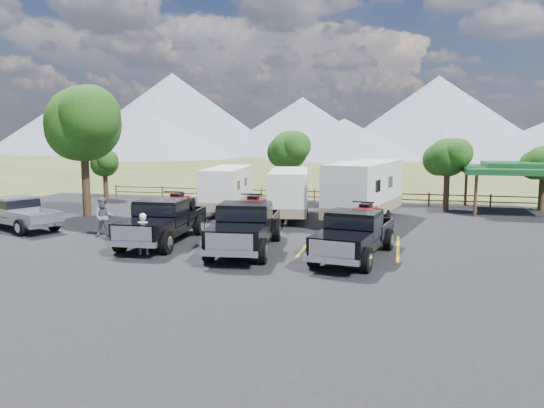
% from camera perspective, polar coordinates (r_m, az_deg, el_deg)
% --- Properties ---
extents(ground, '(320.00, 320.00, 0.00)m').
position_cam_1_polar(ground, '(20.93, -3.44, -6.34)').
color(ground, '#434A1F').
rests_on(ground, ground).
extents(asphalt_lot, '(44.00, 34.00, 0.04)m').
position_cam_1_polar(asphalt_lot, '(23.73, -1.31, -4.61)').
color(asphalt_lot, black).
rests_on(asphalt_lot, ground).
extents(stall_lines, '(12.12, 5.50, 0.01)m').
position_cam_1_polar(stall_lines, '(24.67, -0.72, -4.08)').
color(stall_lines, gold).
rests_on(stall_lines, asphalt_lot).
extents(tree_big_nw, '(5.54, 5.18, 7.84)m').
position_cam_1_polar(tree_big_nw, '(33.94, -19.69, 8.10)').
color(tree_big_nw, '#321E13').
rests_on(tree_big_nw, ground).
extents(tree_ne_a, '(3.11, 2.92, 4.76)m').
position_cam_1_polar(tree_ne_a, '(36.59, 18.34, 4.77)').
color(tree_ne_a, '#321E13').
rests_on(tree_ne_a, ground).
extents(tree_ne_b, '(2.77, 2.59, 4.27)m').
position_cam_1_polar(tree_ne_b, '(38.54, 27.14, 3.92)').
color(tree_ne_b, '#321E13').
rests_on(tree_ne_b, ground).
extents(tree_north, '(3.46, 3.24, 5.25)m').
position_cam_1_polar(tree_north, '(39.27, 1.83, 5.83)').
color(tree_north, '#321E13').
rests_on(tree_north, ground).
extents(tree_nw_small, '(2.59, 2.43, 3.85)m').
position_cam_1_polar(tree_nw_small, '(42.61, -17.57, 4.20)').
color(tree_nw_small, '#321E13').
rests_on(tree_nw_small, ground).
extents(rail_fence, '(36.12, 0.12, 1.00)m').
position_cam_1_polar(rail_fence, '(38.38, 7.55, 0.89)').
color(rail_fence, brown).
rests_on(rail_fence, ground).
extents(pavilion, '(6.20, 6.20, 3.22)m').
position_cam_1_polar(pavilion, '(37.16, 24.50, 3.44)').
color(pavilion, brown).
rests_on(pavilion, ground).
extents(mountain_range, '(209.00, 71.00, 20.00)m').
position_cam_1_polar(mountain_range, '(126.16, 7.47, 8.80)').
color(mountain_range, gray).
rests_on(mountain_range, ground).
extents(rig_left, '(2.65, 6.82, 2.24)m').
position_cam_1_polar(rig_left, '(24.87, -11.59, -1.62)').
color(rig_left, black).
rests_on(rig_left, asphalt_lot).
extents(rig_center, '(2.98, 7.09, 2.31)m').
position_cam_1_polar(rig_center, '(22.82, -2.79, -2.22)').
color(rig_center, black).
rests_on(rig_center, asphalt_lot).
extents(rig_right, '(3.12, 6.69, 2.15)m').
position_cam_1_polar(rig_right, '(21.70, 8.93, -3.02)').
color(rig_right, black).
rests_on(rig_right, asphalt_lot).
extents(trailer_left, '(2.80, 8.28, 2.86)m').
position_cam_1_polar(trailer_left, '(33.88, -4.82, 1.64)').
color(trailer_left, white).
rests_on(trailer_left, asphalt_lot).
extents(trailer_center, '(3.19, 8.28, 2.86)m').
position_cam_1_polar(trailer_center, '(31.30, 1.85, 1.17)').
color(trailer_center, white).
rests_on(trailer_center, asphalt_lot).
extents(trailer_right, '(4.18, 9.81, 3.40)m').
position_cam_1_polar(trailer_right, '(30.52, 9.96, 1.43)').
color(trailer_right, white).
rests_on(trailer_right, asphalt_lot).
extents(pickup_silver, '(6.02, 3.99, 1.73)m').
position_cam_1_polar(pickup_silver, '(30.65, -25.60, -0.84)').
color(pickup_silver, gray).
rests_on(pickup_silver, asphalt_lot).
extents(person_a, '(0.70, 0.52, 1.75)m').
position_cam_1_polar(person_a, '(22.60, -13.69, -3.13)').
color(person_a, white).
rests_on(person_a, asphalt_lot).
extents(person_b, '(1.15, 1.04, 1.94)m').
position_cam_1_polar(person_b, '(26.97, -17.64, -1.35)').
color(person_b, slate).
rests_on(person_b, asphalt_lot).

